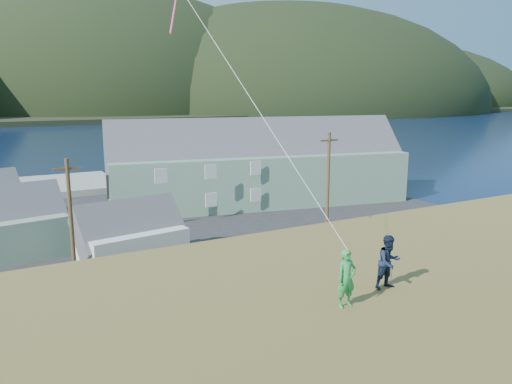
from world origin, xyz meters
TOP-DOWN VIEW (x-y plane):
  - ground at (0.00, 0.00)m, footprint 900.00×900.00m
  - grass_strip at (0.00, -2.00)m, footprint 110.00×8.00m
  - waterfront_lot at (0.00, 17.00)m, footprint 72.00×36.00m
  - wharf at (-6.00, 40.00)m, footprint 26.00×14.00m
  - far_hills at (35.59, 279.38)m, footprint 760.00×265.00m
  - lodge at (18.99, 20.04)m, footprint 34.47×15.55m
  - shed_palegreen_near at (-7.57, 12.72)m, footprint 9.96×7.10m
  - shed_white at (0.52, 5.89)m, footprint 8.08×5.93m
  - utility_poles at (-2.58, 1.50)m, footprint 33.38×0.24m
  - parked_cars at (-7.60, 18.99)m, footprint 25.32×12.44m
  - kite_flyer_green at (-0.44, -19.48)m, footprint 0.55×0.37m
  - kite_flyer_navy at (1.36, -19.08)m, footprint 0.76×0.60m

SIDE VIEW (x-z plane):
  - ground at x=0.00m, z-range 0.00..0.00m
  - grass_strip at x=0.00m, z-range 0.00..0.10m
  - waterfront_lot at x=0.00m, z-range 0.00..0.12m
  - wharf at x=-6.00m, z-range 0.00..0.90m
  - parked_cars at x=-7.60m, z-range 0.07..1.65m
  - far_hills at x=35.59m, z-range -69.50..73.50m
  - shed_white at x=0.52m, z-range -0.68..5.27m
  - shed_palegreen_near at x=-7.57m, z-range -0.82..5.85m
  - lodge at x=18.99m, z-range -1.35..10.37m
  - utility_poles at x=-2.58m, z-range -0.04..9.53m
  - kite_flyer_green at x=-0.44m, z-range 7.20..8.71m
  - kite_flyer_navy at x=1.36m, z-range 7.20..8.72m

